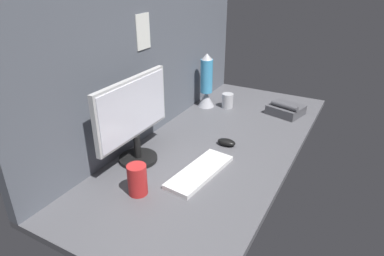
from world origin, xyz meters
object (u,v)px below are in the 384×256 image
at_px(mouse, 227,142).
at_px(lava_lamp, 206,85).
at_px(mug_steel, 228,101).
at_px(monitor, 134,116).
at_px(keyboard, 200,172).
at_px(mug_red_plastic, 137,180).
at_px(desk_phone, 286,109).

bearing_deg(mouse, lava_lamp, 37.19).
bearing_deg(mug_steel, lava_lamp, 109.84).
relative_size(monitor, mug_steel, 5.14).
xyz_separation_m(mouse, lava_lamp, (0.42, 0.33, 0.13)).
distance_m(mouse, lava_lamp, 0.55).
bearing_deg(keyboard, mouse, 6.73).
distance_m(monitor, mouse, 0.51).
xyz_separation_m(keyboard, mug_red_plastic, (-0.24, 0.15, 0.05)).
relative_size(lava_lamp, desk_phone, 1.52).
xyz_separation_m(mug_steel, lava_lamp, (-0.05, 0.13, 0.10)).
bearing_deg(mug_red_plastic, keyboard, -32.18).
bearing_deg(lava_lamp, monitor, -178.78).
bearing_deg(mug_red_plastic, lava_lamp, 10.41).
bearing_deg(monitor, mouse, -42.93).
height_order(keyboard, mug_red_plastic, mug_red_plastic).
bearing_deg(mug_red_plastic, desk_phone, -16.09).
bearing_deg(monitor, desk_phone, -28.40).
relative_size(mug_red_plastic, desk_phone, 0.57).
height_order(keyboard, mouse, mouse).
xyz_separation_m(keyboard, mug_steel, (0.77, 0.20, 0.04)).
distance_m(mouse, desk_phone, 0.56).
height_order(mug_steel, lava_lamp, lava_lamp).
bearing_deg(lava_lamp, keyboard, -155.39).
distance_m(mug_steel, desk_phone, 0.37).
bearing_deg(lava_lamp, mug_red_plastic, -169.59).
bearing_deg(mug_red_plastic, mug_steel, 2.66).
distance_m(keyboard, desk_phone, 0.85).
bearing_deg(monitor, lava_lamp, 1.22).
xyz_separation_m(keyboard, mouse, (0.30, 0.00, 0.01)).
bearing_deg(monitor, mug_red_plastic, -141.89).
relative_size(monitor, mouse, 4.93).
distance_m(monitor, lava_lamp, 0.77).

